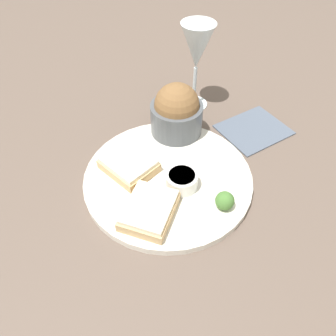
# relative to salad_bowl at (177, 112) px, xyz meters

# --- Properties ---
(ground_plane) EXTENTS (4.00, 4.00, 0.00)m
(ground_plane) POSITION_rel_salad_bowl_xyz_m (-0.12, 0.04, -0.06)
(ground_plane) COLOR brown
(dinner_plate) EXTENTS (0.30, 0.30, 0.01)m
(dinner_plate) POSITION_rel_salad_bowl_xyz_m (-0.12, 0.04, -0.05)
(dinner_plate) COLOR silver
(dinner_plate) RESTS_ON ground_plane
(salad_bowl) EXTENTS (0.10, 0.10, 0.11)m
(salad_bowl) POSITION_rel_salad_bowl_xyz_m (0.00, 0.00, 0.00)
(salad_bowl) COLOR #4C5156
(salad_bowl) RESTS_ON dinner_plate
(sauce_ramekin) EXTENTS (0.06, 0.06, 0.03)m
(sauce_ramekin) POSITION_rel_salad_bowl_xyz_m (-0.15, 0.02, -0.03)
(sauce_ramekin) COLOR white
(sauce_ramekin) RESTS_ON dinner_plate
(cheese_toast_near) EXTENTS (0.12, 0.12, 0.03)m
(cheese_toast_near) POSITION_rel_salad_bowl_xyz_m (-0.09, 0.11, -0.03)
(cheese_toast_near) COLOR tan
(cheese_toast_near) RESTS_ON dinner_plate
(cheese_toast_far) EXTENTS (0.12, 0.11, 0.03)m
(cheese_toast_far) POSITION_rel_salad_bowl_xyz_m (-0.20, 0.08, -0.03)
(cheese_toast_far) COLOR tan
(cheese_toast_far) RESTS_ON dinner_plate
(wine_glass) EXTENTS (0.07, 0.07, 0.19)m
(wine_glass) POSITION_rel_salad_bowl_xyz_m (0.10, -0.06, 0.07)
(wine_glass) COLOR silver
(wine_glass) RESTS_ON ground_plane
(garnish) EXTENTS (0.03, 0.03, 0.03)m
(garnish) POSITION_rel_salad_bowl_xyz_m (-0.21, -0.04, -0.03)
(garnish) COLOR #477533
(garnish) RESTS_ON dinner_plate
(napkin) EXTENTS (0.15, 0.17, 0.01)m
(napkin) POSITION_rel_salad_bowl_xyz_m (-0.01, -0.17, -0.06)
(napkin) COLOR #4C5666
(napkin) RESTS_ON ground_plane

